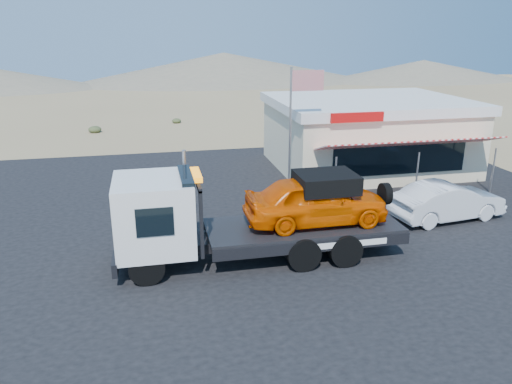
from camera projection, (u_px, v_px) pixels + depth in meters
ground at (198, 247)px, 18.21m from camera, size 120.00×120.00×0.00m
asphalt_lot at (238, 214)px, 21.39m from camera, size 32.00×24.00×0.02m
tow_truck at (253, 212)px, 16.76m from camera, size 9.60×2.85×3.21m
white_sedan at (448, 201)px, 20.58m from camera, size 4.94×2.26×1.57m
jerky_store at (367, 133)px, 28.04m from camera, size 10.40×9.97×3.90m
flagpole at (295, 119)px, 22.20m from camera, size 1.55×0.10×6.00m
distant_hills at (82, 73)px, 66.80m from camera, size 126.00×48.00×4.20m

